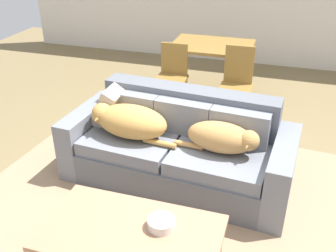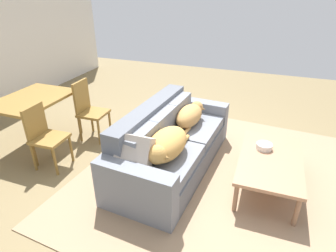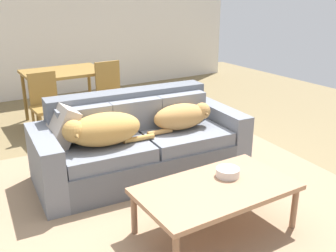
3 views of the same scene
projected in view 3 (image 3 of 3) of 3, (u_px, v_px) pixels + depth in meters
name	position (u px, v px, depth m)	size (l,w,h in m)	color
ground_plane	(154.00, 180.00, 4.03)	(10.00, 10.00, 0.00)	olive
back_partition	(40.00, 21.00, 6.78)	(8.00, 0.12, 2.70)	silver
area_rug	(175.00, 200.00, 3.63)	(3.53, 3.40, 0.01)	#9E7F5F
couch	(140.00, 144.00, 4.09)	(2.24, 1.09, 0.85)	slate
dog_on_left_cushion	(102.00, 129.00, 3.65)	(0.88, 0.45, 0.31)	#C38F47
dog_on_right_cushion	(183.00, 116.00, 4.09)	(0.76, 0.35, 0.27)	#BB884B
throw_pillow_by_left_arm	(61.00, 126.00, 3.69)	(0.15, 0.39, 0.39)	#B4A596
coffee_table	(216.00, 191.00, 3.06)	(1.25, 0.71, 0.41)	#AA7B5A
bowl_on_coffee_table	(228.00, 172.00, 3.20)	(0.20, 0.20, 0.07)	silver
dining_table	(64.00, 76.00, 5.58)	(1.11, 0.84, 0.77)	olive
dining_chair_near_left	(47.00, 103.00, 5.02)	(0.41, 0.41, 0.87)	olive
dining_chair_near_right	(112.00, 93.00, 5.36)	(0.41, 0.41, 0.94)	olive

